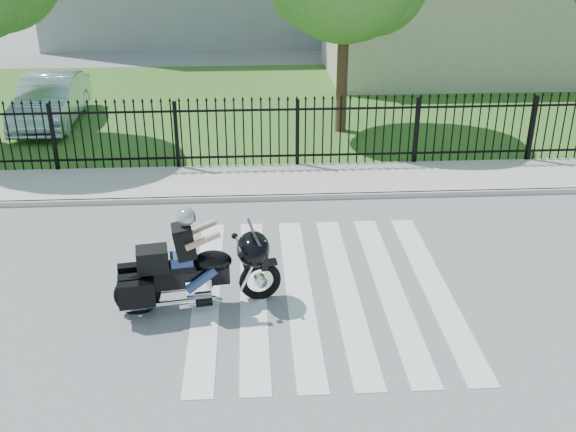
{
  "coord_description": "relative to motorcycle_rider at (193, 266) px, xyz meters",
  "views": [
    {
      "loc": [
        -1.19,
        -10.07,
        6.15
      ],
      "look_at": [
        -0.53,
        0.98,
        1.0
      ],
      "focal_mm": 42.0,
      "sensor_mm": 36.0,
      "label": 1
    }
  ],
  "objects": [
    {
      "name": "motorcycle_rider",
      "position": [
        0.0,
        0.0,
        0.0
      ],
      "size": [
        2.77,
        1.17,
        1.84
      ],
      "rotation": [
        0.0,
        0.0,
        0.16
      ],
      "color": "black",
      "rests_on": "ground"
    },
    {
      "name": "iron_fence",
      "position": [
        2.17,
        6.35,
        0.15
      ],
      "size": [
        26.0,
        0.04,
        1.8
      ],
      "color": "black",
      "rests_on": "ground"
    },
    {
      "name": "sidewalk",
      "position": [
        2.17,
        5.35,
        -0.69
      ],
      "size": [
        40.0,
        2.0,
        0.12
      ],
      "primitive_type": "cube",
      "color": "#ADAAA3",
      "rests_on": "ground"
    },
    {
      "name": "parked_car",
      "position": [
        -5.0,
        10.56,
        -0.01
      ],
      "size": [
        1.57,
        4.42,
        1.45
      ],
      "primitive_type": "imported",
      "rotation": [
        0.0,
        0.0,
        0.01
      ],
      "color": "#ACC4D8",
      "rests_on": "grass_strip"
    },
    {
      "name": "crosswalk",
      "position": [
        2.17,
        0.35,
        -0.75
      ],
      "size": [
        5.0,
        5.5,
        0.01
      ],
      "primitive_type": null,
      "color": "silver",
      "rests_on": "ground"
    },
    {
      "name": "grass_strip",
      "position": [
        2.17,
        12.35,
        -0.74
      ],
      "size": [
        40.0,
        12.0,
        0.02
      ],
      "primitive_type": "cube",
      "color": "#356121",
      "rests_on": "ground"
    },
    {
      "name": "building_low",
      "position": [
        9.17,
        16.35,
        1.0
      ],
      "size": [
        10.0,
        6.0,
        3.5
      ],
      "primitive_type": "cube",
      "color": "beige",
      "rests_on": "ground"
    },
    {
      "name": "curb",
      "position": [
        2.17,
        4.35,
        -0.69
      ],
      "size": [
        40.0,
        0.12,
        0.12
      ],
      "primitive_type": "cube",
      "color": "#ADAAA3",
      "rests_on": "ground"
    },
    {
      "name": "ground",
      "position": [
        2.17,
        0.35,
        -0.75
      ],
      "size": [
        120.0,
        120.0,
        0.0
      ],
      "primitive_type": "plane",
      "color": "slate",
      "rests_on": "ground"
    }
  ]
}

